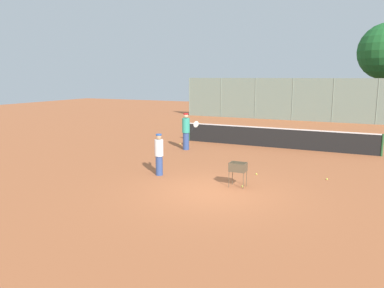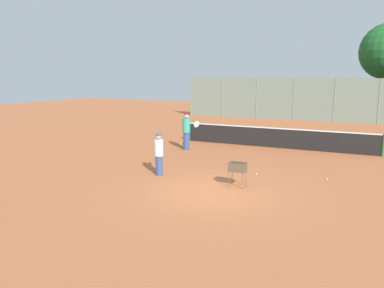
# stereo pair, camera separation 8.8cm
# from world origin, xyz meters

# --- Properties ---
(ground_plane) EXTENTS (80.00, 80.00, 0.00)m
(ground_plane) POSITION_xyz_m (0.00, 0.00, 0.00)
(ground_plane) COLOR #B26038
(tennis_net) EXTENTS (10.26, 0.10, 1.07)m
(tennis_net) POSITION_xyz_m (0.00, 8.65, 0.56)
(tennis_net) COLOR #26592D
(tennis_net) RESTS_ON ground_plane
(back_fence) EXTENTS (22.87, 0.08, 3.59)m
(back_fence) POSITION_xyz_m (0.00, 21.74, 1.79)
(back_fence) COLOR gray
(back_fence) RESTS_ON ground_plane
(player_white_outfit) EXTENTS (0.47, 0.83, 1.60)m
(player_white_outfit) POSITION_xyz_m (-2.70, 1.16, 0.83)
(player_white_outfit) COLOR #334C8C
(player_white_outfit) RESTS_ON ground_plane
(player_red_cap) EXTENTS (0.72, 0.76, 1.88)m
(player_red_cap) POSITION_xyz_m (-4.02, 6.14, 0.98)
(player_red_cap) COLOR #334C8C
(player_red_cap) RESTS_ON ground_plane
(ball_cart) EXTENTS (0.56, 0.41, 0.85)m
(ball_cart) POSITION_xyz_m (0.52, 0.97, 0.63)
(ball_cart) COLOR brown
(ball_cart) RESTS_ON ground_plane
(tennis_ball_0) EXTENTS (0.07, 0.07, 0.07)m
(tennis_ball_0) POSITION_xyz_m (-4.98, 7.33, 0.03)
(tennis_ball_0) COLOR #D1E54C
(tennis_ball_0) RESTS_ON ground_plane
(tennis_ball_1) EXTENTS (0.07, 0.07, 0.07)m
(tennis_ball_1) POSITION_xyz_m (3.20, 3.19, 0.03)
(tennis_ball_1) COLOR #D1E54C
(tennis_ball_1) RESTS_ON ground_plane
(tennis_ball_2) EXTENTS (0.07, 0.07, 0.07)m
(tennis_ball_2) POSITION_xyz_m (0.67, 2.77, 0.03)
(tennis_ball_2) COLOR #D1E54C
(tennis_ball_2) RESTS_ON ground_plane
(tennis_ball_3) EXTENTS (0.07, 0.07, 0.07)m
(tennis_ball_3) POSITION_xyz_m (0.69, 0.99, 0.03)
(tennis_ball_3) COLOR #D1E54C
(tennis_ball_3) RESTS_ON ground_plane
(parked_car) EXTENTS (4.20, 1.70, 1.60)m
(parked_car) POSITION_xyz_m (-1.13, 26.30, 0.66)
(parked_car) COLOR #3F4C8C
(parked_car) RESTS_ON ground_plane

